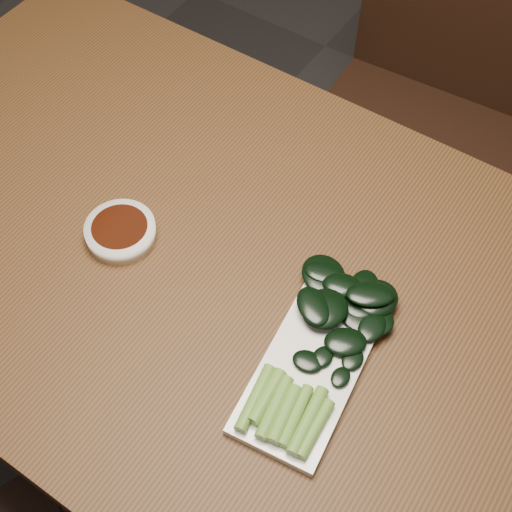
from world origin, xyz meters
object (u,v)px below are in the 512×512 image
(table, at_px, (229,288))
(gai_lan, at_px, (329,334))
(sauce_bowl, at_px, (121,232))
(serving_plate, at_px, (314,361))
(chair_far, at_px, (425,109))

(table, xyz_separation_m, gai_lan, (0.19, -0.03, 0.10))
(gai_lan, bearing_deg, sauce_bowl, -176.69)
(sauce_bowl, height_order, serving_plate, sauce_bowl)
(serving_plate, bearing_deg, table, 160.31)
(sauce_bowl, height_order, gai_lan, gai_lan)
(chair_far, bearing_deg, sauce_bowl, -106.90)
(table, xyz_separation_m, chair_far, (0.02, 0.73, -0.19))
(sauce_bowl, distance_m, serving_plate, 0.35)
(table, height_order, gai_lan, gai_lan)
(table, height_order, sauce_bowl, sauce_bowl)
(chair_far, relative_size, serving_plate, 2.96)
(chair_far, height_order, gai_lan, chair_far)
(table, distance_m, serving_plate, 0.22)
(chair_far, relative_size, gai_lan, 2.88)
(table, relative_size, sauce_bowl, 13.11)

